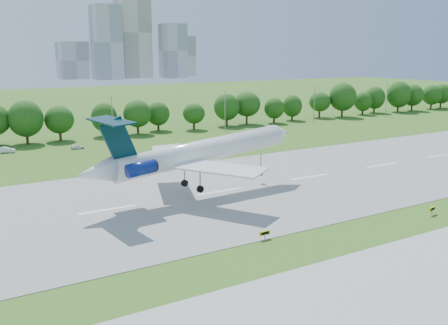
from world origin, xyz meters
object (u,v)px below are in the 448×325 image
at_px(service_vehicle_a, 6,150).
at_px(service_vehicle_b, 78,147).
at_px(taxi_sign_left, 265,233).
at_px(airliner, 192,153).

height_order(service_vehicle_a, service_vehicle_b, service_vehicle_a).
distance_m(taxi_sign_left, service_vehicle_a, 80.72).
distance_m(airliner, taxi_sign_left, 23.04).
relative_size(service_vehicle_a, service_vehicle_b, 1.30).
bearing_deg(taxi_sign_left, service_vehicle_a, 103.32).
bearing_deg(service_vehicle_a, airliner, -140.53).
distance_m(airliner, service_vehicle_a, 60.42).
height_order(airliner, service_vehicle_b, airliner).
height_order(taxi_sign_left, service_vehicle_b, taxi_sign_left).
xyz_separation_m(service_vehicle_a, service_vehicle_b, (16.10, -3.96, -0.14)).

